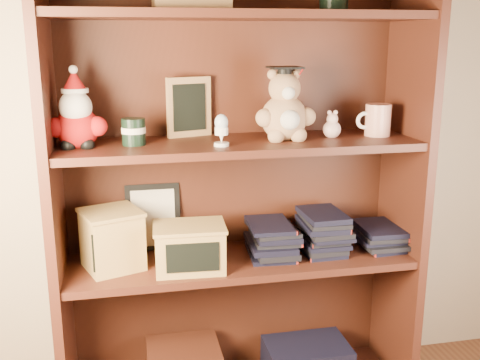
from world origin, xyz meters
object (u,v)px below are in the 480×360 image
object	(u,v)px
bookcase	(236,188)
teacher_mug	(377,120)
treats_box	(112,239)
grad_teddy_bear	(285,112)

from	to	relation	value
bookcase	teacher_mug	size ratio (longest dim) A/B	13.32
bookcase	treats_box	distance (m)	0.44
teacher_mug	treats_box	distance (m)	0.96
bookcase	treats_box	size ratio (longest dim) A/B	7.15
grad_teddy_bear	teacher_mug	size ratio (longest dim) A/B	2.00
grad_teddy_bear	teacher_mug	bearing A→B (deg)	1.28
grad_teddy_bear	teacher_mug	world-z (taller)	grad_teddy_bear
teacher_mug	treats_box	xyz separation A→B (m)	(-0.89, -0.00, -0.36)
grad_teddy_bear	treats_box	world-z (taller)	grad_teddy_bear
bookcase	grad_teddy_bear	distance (m)	0.31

